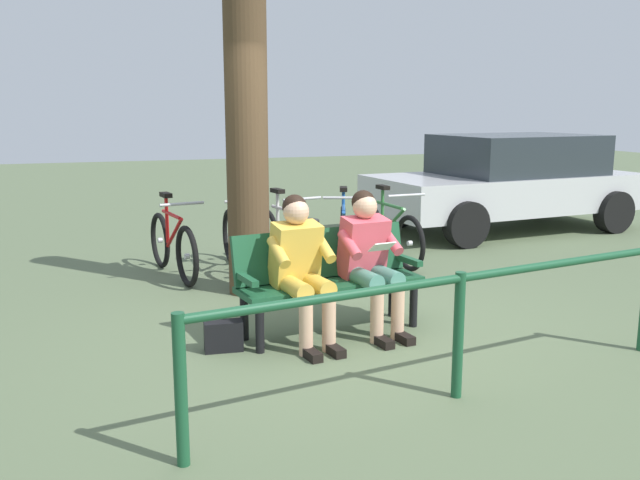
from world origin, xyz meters
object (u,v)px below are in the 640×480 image
(person_reading, at_px, (369,255))
(bicycle_black, at_px, (239,241))
(person_companion, at_px, (301,262))
(bench, at_px, (327,273))
(bicycle_green, at_px, (285,239))
(parked_car, at_px, (509,180))
(litter_bin, at_px, (303,255))
(tree_trunk, at_px, (247,130))
(bicycle_silver, at_px, (173,245))
(bicycle_orange, at_px, (389,233))
(bicycle_red, at_px, (343,236))
(handbag, at_px, (223,336))

(person_reading, bearing_deg, bicycle_black, -84.92)
(person_companion, bearing_deg, bench, -153.10)
(person_reading, xyz_separation_m, bicycle_green, (0.04, -2.45, -0.31))
(bicycle_green, bearing_deg, parked_car, 97.18)
(parked_car, bearing_deg, litter_bin, 24.80)
(tree_trunk, bearing_deg, bicycle_silver, -54.33)
(bicycle_orange, xyz_separation_m, bicycle_silver, (2.61, -0.11, 0.00))
(tree_trunk, height_order, bicycle_silver, tree_trunk)
(bicycle_orange, relative_size, bicycle_red, 1.05)
(litter_bin, relative_size, bicycle_black, 0.44)
(person_companion, bearing_deg, handbag, -7.42)
(bicycle_green, bearing_deg, tree_trunk, -47.87)
(tree_trunk, xyz_separation_m, litter_bin, (-0.56, 0.07, -1.29))
(bench, height_order, bicycle_orange, bicycle_orange)
(person_companion, bearing_deg, bicycle_red, -125.95)
(parked_car, bearing_deg, tree_trunk, 20.98)
(bicycle_orange, bearing_deg, bicycle_silver, -96.12)
(bicycle_orange, height_order, bicycle_green, same)
(bicycle_green, relative_size, parked_car, 0.38)
(tree_trunk, distance_m, bicycle_green, 1.71)
(person_reading, distance_m, person_companion, 0.64)
(bicycle_red, bearing_deg, handbag, -17.96)
(litter_bin, height_order, parked_car, parked_car)
(bench, bearing_deg, person_reading, 152.60)
(person_companion, relative_size, bicycle_silver, 0.72)
(litter_bin, height_order, bicycle_orange, bicycle_orange)
(handbag, distance_m, bicycle_green, 2.84)
(bench, bearing_deg, handbag, 4.81)
(bench, height_order, litter_bin, bench)
(bicycle_green, xyz_separation_m, bicycle_silver, (1.31, -0.03, 0.00))
(bench, relative_size, bicycle_black, 0.98)
(person_reading, xyz_separation_m, handbag, (1.28, 0.10, -0.54))
(bicycle_red, bearing_deg, bicycle_black, -75.70)
(person_companion, bearing_deg, bicycle_silver, -82.55)
(bench, distance_m, person_companion, 0.39)
(bicycle_silver, bearing_deg, bench, 13.26)
(tree_trunk, relative_size, parked_car, 0.76)
(person_companion, distance_m, litter_bin, 1.67)
(bicycle_green, distance_m, bicycle_silver, 1.31)
(bicycle_black, bearing_deg, person_companion, -1.69)
(bicycle_silver, bearing_deg, litter_bin, 40.58)
(person_reading, bearing_deg, tree_trunk, -74.33)
(bicycle_black, bearing_deg, bicycle_orange, 85.42)
(bicycle_red, bearing_deg, litter_bin, -21.19)
(handbag, bearing_deg, person_reading, -175.54)
(bicycle_orange, relative_size, bicycle_silver, 1.01)
(bicycle_black, bearing_deg, tree_trunk, -6.44)
(parked_car, bearing_deg, bicycle_silver, 9.09)
(bench, height_order, tree_trunk, tree_trunk)
(bicycle_red, bearing_deg, bicycle_silver, -72.99)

